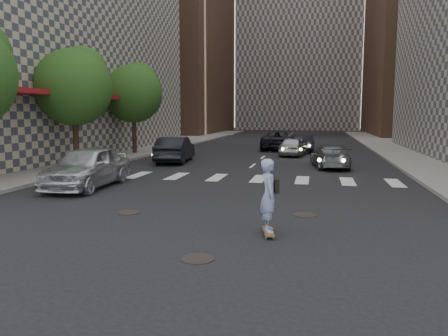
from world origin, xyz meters
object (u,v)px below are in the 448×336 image
(skateboarder, at_px, (269,195))
(traffic_car_e, at_px, (302,143))
(tree_b, at_px, (76,84))
(traffic_car_d, at_px, (293,146))
(silver_sedan, at_px, (87,167))
(tree_c, at_px, (135,91))
(traffic_car_a, at_px, (175,150))
(traffic_car_b, at_px, (330,156))
(traffic_car_c, at_px, (277,140))

(skateboarder, relative_size, traffic_car_e, 0.46)
(tree_b, bearing_deg, traffic_car_d, 39.27)
(silver_sedan, bearing_deg, tree_c, 103.87)
(tree_c, distance_m, silver_sedan, 14.97)
(tree_b, height_order, skateboarder, tree_b)
(tree_c, relative_size, traffic_car_a, 1.37)
(tree_b, bearing_deg, skateboarder, -44.01)
(traffic_car_a, xyz_separation_m, traffic_car_d, (6.99, 5.71, -0.11))
(tree_c, relative_size, traffic_car_d, 1.65)
(tree_c, distance_m, traffic_car_e, 13.50)
(tree_b, bearing_deg, traffic_car_a, 39.32)
(traffic_car_a, relative_size, traffic_car_d, 1.21)
(tree_c, xyz_separation_m, silver_sedan, (3.86, -13.96, -3.79))
(tree_c, xyz_separation_m, traffic_car_b, (13.82, -5.14, -4.01))
(traffic_car_a, height_order, traffic_car_e, traffic_car_a)
(silver_sedan, relative_size, traffic_car_a, 1.04)
(tree_c, height_order, traffic_car_d, tree_c)
(skateboarder, height_order, traffic_car_b, skateboarder)
(silver_sedan, bearing_deg, traffic_car_e, 65.13)
(traffic_car_b, xyz_separation_m, traffic_car_e, (-1.86, 10.00, 0.06))
(traffic_car_a, bearing_deg, skateboarder, 109.78)
(skateboarder, bearing_deg, traffic_car_b, 70.77)
(tree_c, bearing_deg, tree_b, -90.00)
(tree_c, bearing_deg, skateboarder, -58.59)
(tree_b, height_order, traffic_car_a, tree_b)
(silver_sedan, bearing_deg, tree_b, 121.35)
(skateboarder, bearing_deg, traffic_car_c, 82.86)
(tree_c, xyz_separation_m, traffic_car_d, (11.46, 1.37, -3.97))
(skateboarder, bearing_deg, traffic_car_e, 78.22)
(silver_sedan, xyz_separation_m, traffic_car_b, (9.96, 8.82, -0.22))
(traffic_car_e, bearing_deg, tree_c, 15.56)
(skateboarder, bearing_deg, tree_c, 109.74)
(traffic_car_a, bearing_deg, traffic_car_b, 168.76)
(tree_b, xyz_separation_m, traffic_car_b, (13.82, 2.86, -4.01))
(traffic_car_c, distance_m, traffic_car_e, 2.62)
(tree_b, xyz_separation_m, traffic_car_e, (11.96, 12.86, -3.95))
(silver_sedan, relative_size, traffic_car_d, 1.26)
(traffic_car_b, height_order, traffic_car_e, traffic_car_e)
(silver_sedan, height_order, traffic_car_c, silver_sedan)
(traffic_car_b, relative_size, traffic_car_e, 1.04)
(traffic_car_c, bearing_deg, traffic_car_a, 59.62)
(tree_b, xyz_separation_m, traffic_car_d, (11.46, 9.37, -3.97))
(traffic_car_d, relative_size, traffic_car_e, 0.94)
(skateboarder, relative_size, traffic_car_d, 0.48)
(traffic_car_b, xyz_separation_m, traffic_car_d, (-2.36, 6.50, 0.04))
(traffic_car_b, bearing_deg, tree_c, -28.13)
(traffic_car_a, relative_size, traffic_car_e, 1.14)
(traffic_car_e, bearing_deg, tree_b, 40.51)
(tree_b, bearing_deg, silver_sedan, -57.05)
(tree_b, xyz_separation_m, traffic_car_a, (4.47, 3.66, -3.85))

